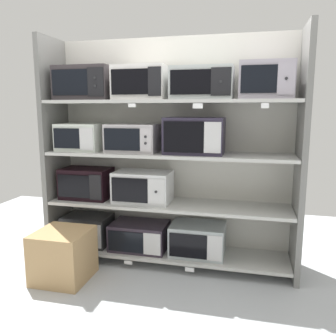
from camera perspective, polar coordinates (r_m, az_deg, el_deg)
ground at (r=2.78m, az=-5.30°, el=-23.98°), size 6.35×6.00×0.02m
back_panel at (r=3.56m, az=1.01°, el=3.05°), size 2.55×0.04×2.23m
upright_left at (r=3.77m, az=-18.13°, el=2.94°), size 0.05×0.49×2.23m
upright_right at (r=3.24m, az=21.20°, el=1.72°), size 0.05×0.49×2.23m
shelf_0 at (r=3.57m, az=0.00°, el=-13.76°), size 2.35×0.49×0.03m
microwave_0 at (r=3.79m, az=-13.18°, el=-9.88°), size 0.48×0.36×0.30m
microwave_1 at (r=3.59m, az=-4.75°, el=-11.11°), size 0.57×0.39×0.27m
microwave_2 at (r=3.45m, az=4.97°, el=-11.69°), size 0.52×0.39×0.30m
price_tag_0 at (r=3.65m, az=-14.52°, el=-14.11°), size 0.05×0.00×0.03m
price_tag_1 at (r=3.46m, az=-6.62°, el=-15.33°), size 0.08×0.00×0.03m
price_tag_2 at (r=3.32m, az=3.60°, el=-16.48°), size 0.08×0.00×0.04m
shelf_1 at (r=3.40m, az=0.00°, el=-6.05°), size 2.35×0.49×0.03m
microwave_3 at (r=3.65m, az=-13.36°, el=-2.46°), size 0.49×0.33×0.31m
microwave_4 at (r=3.42m, az=-4.20°, el=-3.10°), size 0.56×0.36×0.30m
shelf_2 at (r=3.30m, az=0.00°, el=2.29°), size 2.35×0.49×0.03m
microwave_5 at (r=3.60m, az=-14.06°, el=5.02°), size 0.44×0.38×0.27m
microwave_6 at (r=3.38m, az=-5.74°, el=4.98°), size 0.49×0.38×0.27m
microwave_7 at (r=3.23m, az=4.43°, el=5.38°), size 0.54×0.38×0.34m
shelf_3 at (r=3.27m, az=0.00°, el=10.96°), size 2.35×0.49×0.03m
microwave_8 at (r=3.57m, az=-13.55°, el=13.47°), size 0.56×0.36×0.33m
microwave_9 at (r=3.35m, az=-4.45°, el=13.87°), size 0.50×0.36×0.32m
microwave_10 at (r=3.22m, az=5.69°, el=13.81°), size 0.56×0.35×0.29m
microwave_11 at (r=3.19m, az=15.97°, el=13.77°), size 0.46×0.37×0.32m
price_tag_3 at (r=3.11m, az=-6.01°, el=10.29°), size 0.07×0.00×0.03m
price_tag_4 at (r=2.97m, az=4.96°, el=10.24°), size 0.09×0.00×0.04m
price_tag_5 at (r=2.93m, az=15.79°, el=9.93°), size 0.06×0.00×0.04m
shipping_carton at (r=3.35m, az=-16.97°, el=-13.65°), size 0.46×0.46×0.45m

